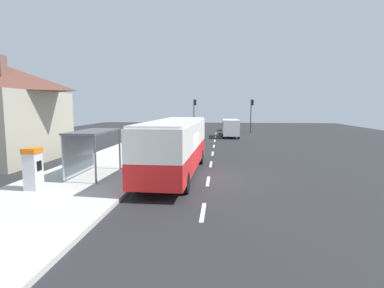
% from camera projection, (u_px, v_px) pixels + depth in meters
% --- Properties ---
extents(ground_plane, '(56.00, 92.00, 0.04)m').
position_uv_depth(ground_plane, '(211.00, 146.00, 31.81)').
color(ground_plane, '#262628').
extents(sidewalk_platform, '(6.20, 30.00, 0.18)m').
position_uv_depth(sidewalk_platform, '(108.00, 167.00, 20.50)').
color(sidewalk_platform, beige).
rests_on(sidewalk_platform, ground).
extents(lane_stripe_seg_0, '(0.16, 2.20, 0.01)m').
position_uv_depth(lane_stripe_seg_0, '(203.00, 212.00, 12.01)').
color(lane_stripe_seg_0, silver).
rests_on(lane_stripe_seg_0, ground).
extents(lane_stripe_seg_1, '(0.16, 2.20, 0.01)m').
position_uv_depth(lane_stripe_seg_1, '(208.00, 181.00, 16.95)').
color(lane_stripe_seg_1, silver).
rests_on(lane_stripe_seg_1, ground).
extents(lane_stripe_seg_2, '(0.16, 2.20, 0.01)m').
position_uv_depth(lane_stripe_seg_2, '(211.00, 164.00, 21.90)').
color(lane_stripe_seg_2, silver).
rests_on(lane_stripe_seg_2, ground).
extents(lane_stripe_seg_3, '(0.16, 2.20, 0.01)m').
position_uv_depth(lane_stripe_seg_3, '(213.00, 154.00, 26.84)').
color(lane_stripe_seg_3, silver).
rests_on(lane_stripe_seg_3, ground).
extents(lane_stripe_seg_4, '(0.16, 2.20, 0.01)m').
position_uv_depth(lane_stripe_seg_4, '(214.00, 146.00, 31.79)').
color(lane_stripe_seg_4, silver).
rests_on(lane_stripe_seg_4, ground).
extents(lane_stripe_seg_5, '(0.16, 2.20, 0.01)m').
position_uv_depth(lane_stripe_seg_5, '(215.00, 141.00, 36.73)').
color(lane_stripe_seg_5, silver).
rests_on(lane_stripe_seg_5, ground).
extents(lane_stripe_seg_6, '(0.16, 2.20, 0.01)m').
position_uv_depth(lane_stripe_seg_6, '(215.00, 137.00, 41.67)').
color(lane_stripe_seg_6, silver).
rests_on(lane_stripe_seg_6, ground).
extents(lane_stripe_seg_7, '(0.16, 2.20, 0.01)m').
position_uv_depth(lane_stripe_seg_7, '(216.00, 133.00, 46.62)').
color(lane_stripe_seg_7, silver).
rests_on(lane_stripe_seg_7, ground).
extents(bus, '(2.83, 11.08, 3.21)m').
position_uv_depth(bus, '(175.00, 144.00, 18.16)').
color(bus, red).
rests_on(bus, ground).
extents(white_van, '(2.11, 5.24, 2.30)m').
position_uv_depth(white_van, '(231.00, 127.00, 40.65)').
color(white_van, white).
rests_on(white_van, ground).
extents(sedan_near, '(1.86, 4.41, 1.52)m').
position_uv_depth(sedan_near, '(229.00, 126.00, 52.36)').
color(sedan_near, '#A51919').
rests_on(sedan_near, ground).
extents(sedan_far, '(1.87, 4.41, 1.52)m').
position_uv_depth(sedan_far, '(230.00, 129.00, 45.50)').
color(sedan_far, navy).
rests_on(sedan_far, ground).
extents(ticket_machine, '(0.66, 0.76, 1.94)m').
position_uv_depth(ticket_machine, '(33.00, 168.00, 14.49)').
color(ticket_machine, silver).
rests_on(ticket_machine, sidewalk_platform).
extents(recycling_bin_blue, '(0.52, 0.52, 0.95)m').
position_uv_depth(recycling_bin_blue, '(139.00, 160.00, 19.76)').
color(recycling_bin_blue, blue).
rests_on(recycling_bin_blue, sidewalk_platform).
extents(recycling_bin_yellow, '(0.52, 0.52, 0.95)m').
position_uv_depth(recycling_bin_yellow, '(142.00, 158.00, 20.45)').
color(recycling_bin_yellow, yellow).
rests_on(recycling_bin_yellow, sidewalk_platform).
extents(recycling_bin_orange, '(0.52, 0.52, 0.95)m').
position_uv_depth(recycling_bin_orange, '(144.00, 157.00, 21.14)').
color(recycling_bin_orange, orange).
rests_on(recycling_bin_orange, sidewalk_platform).
extents(recycling_bin_red, '(0.52, 0.52, 0.95)m').
position_uv_depth(recycling_bin_red, '(147.00, 155.00, 21.84)').
color(recycling_bin_red, red).
rests_on(recycling_bin_red, sidewalk_platform).
extents(traffic_light_near_side, '(0.49, 0.28, 5.05)m').
position_uv_depth(traffic_light_near_side, '(252.00, 111.00, 46.89)').
color(traffic_light_near_side, '#2D2D2D').
rests_on(traffic_light_near_side, ground).
extents(traffic_light_far_side, '(0.49, 0.28, 5.08)m').
position_uv_depth(traffic_light_far_side, '(195.00, 110.00, 48.45)').
color(traffic_light_far_side, '#2D2D2D').
rests_on(traffic_light_far_side, ground).
extents(bus_shelter, '(1.80, 4.00, 2.50)m').
position_uv_depth(bus_shelter, '(88.00, 141.00, 17.44)').
color(bus_shelter, '#4C4C51').
rests_on(bus_shelter, sidewalk_platform).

